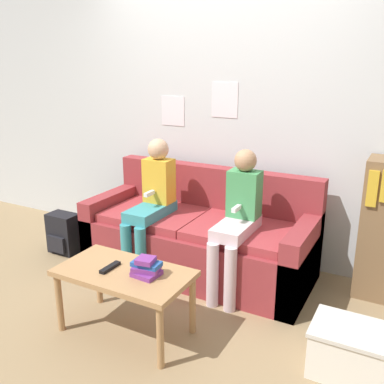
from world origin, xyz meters
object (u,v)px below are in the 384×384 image
object	(u,v)px
couch	(200,238)
tv_remote	(110,267)
coffee_table	(124,279)
backpack	(63,234)
person_left	(151,200)
person_right	(237,216)
storage_box	(351,351)

from	to	relation	value
couch	tv_remote	xyz separation A→B (m)	(-0.11, -1.05, 0.17)
coffee_table	backpack	bearing A→B (deg)	150.11
couch	backpack	world-z (taller)	couch
coffee_table	person_left	bearing A→B (deg)	111.93
person_right	person_left	bearing A→B (deg)	179.77
backpack	person_left	bearing A→B (deg)	6.16
coffee_table	tv_remote	size ratio (longest dim) A/B	5.11
person_left	backpack	world-z (taller)	person_left
couch	person_left	distance (m)	0.53
couch	person_right	size ratio (longest dim) A/B	1.71
couch	person_left	world-z (taller)	person_left
couch	backpack	size ratio (longest dim) A/B	5.03
tv_remote	storage_box	xyz separation A→B (m)	(1.48, 0.30, -0.31)
storage_box	backpack	world-z (taller)	backpack
tv_remote	backpack	bearing A→B (deg)	148.41
backpack	couch	bearing A→B (deg)	12.62
coffee_table	person_left	distance (m)	0.93
person_right	storage_box	xyz separation A→B (m)	(0.95, -0.55, -0.48)
person_right	tv_remote	bearing A→B (deg)	-121.69
person_right	backpack	world-z (taller)	person_right
person_left	storage_box	distance (m)	1.87
person_left	person_right	size ratio (longest dim) A/B	1.01
person_left	tv_remote	bearing A→B (deg)	-74.17
coffee_table	person_left	xyz separation A→B (m)	(-0.34, 0.84, 0.25)
couch	tv_remote	size ratio (longest dim) A/B	11.20
person_left	tv_remote	distance (m)	0.91
storage_box	couch	bearing A→B (deg)	151.35
coffee_table	tv_remote	bearing A→B (deg)	-165.37
coffee_table	tv_remote	distance (m)	0.12
coffee_table	storage_box	bearing A→B (deg)	11.41
coffee_table	person_right	xyz separation A→B (m)	(0.44, 0.83, 0.24)
person_right	storage_box	distance (m)	1.20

